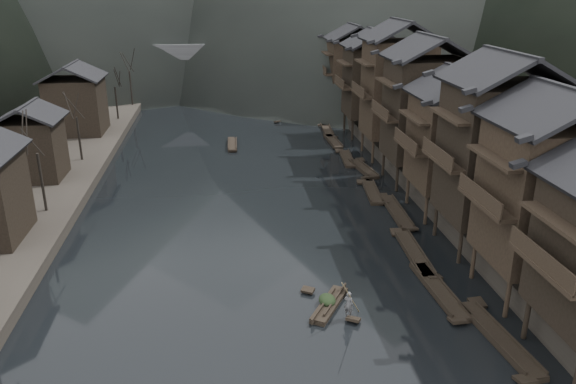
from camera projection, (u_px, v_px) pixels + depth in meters
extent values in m
plane|color=black|center=(267.00, 302.00, 35.59)|extent=(300.00, 300.00, 0.00)
cube|color=#2D2823|center=(498.00, 124.00, 76.38)|extent=(40.00, 200.00, 1.80)
cylinder|color=black|center=(527.00, 318.00, 31.52)|extent=(0.30, 0.30, 2.90)
cylinder|color=black|center=(572.00, 315.00, 31.83)|extent=(0.30, 0.30, 2.90)
cube|color=black|center=(548.00, 268.00, 27.59)|extent=(1.20, 5.70, 0.25)
cylinder|color=black|center=(508.00, 298.00, 33.56)|extent=(0.30, 0.30, 2.90)
cylinder|color=black|center=(473.00, 261.00, 38.02)|extent=(0.30, 0.30, 2.90)
cylinder|color=black|center=(551.00, 295.00, 33.87)|extent=(0.30, 0.30, 2.90)
cylinder|color=black|center=(512.00, 259.00, 38.33)|extent=(0.30, 0.30, 2.90)
cube|color=black|center=(549.00, 194.00, 34.16)|extent=(7.00, 6.00, 8.67)
cube|color=black|center=(486.00, 203.00, 33.86)|extent=(1.20, 5.70, 0.25)
cylinder|color=black|center=(460.00, 247.00, 40.07)|extent=(0.30, 0.30, 2.90)
cylinder|color=black|center=(436.00, 220.00, 44.53)|extent=(0.30, 0.30, 2.90)
cylinder|color=black|center=(497.00, 245.00, 40.38)|extent=(0.30, 0.30, 2.90)
cylinder|color=black|center=(469.00, 218.00, 44.84)|extent=(0.30, 0.30, 2.90)
cube|color=black|center=(497.00, 152.00, 40.46)|extent=(7.00, 6.00, 9.84)
cube|color=black|center=(443.00, 161.00, 40.19)|extent=(1.20, 5.70, 0.25)
cylinder|color=black|center=(426.00, 210.00, 46.57)|extent=(0.30, 0.30, 2.90)
cylinder|color=black|center=(408.00, 190.00, 51.04)|extent=(0.30, 0.30, 2.90)
cylinder|color=black|center=(458.00, 208.00, 46.88)|extent=(0.30, 0.30, 2.90)
cylinder|color=black|center=(437.00, 188.00, 51.34)|extent=(0.30, 0.30, 2.90)
cube|color=black|center=(457.00, 141.00, 47.35)|extent=(7.00, 6.00, 7.66)
cube|color=black|center=(411.00, 147.00, 47.04)|extent=(1.20, 5.70, 0.25)
cylinder|color=black|center=(397.00, 178.00, 54.01)|extent=(0.30, 0.30, 2.90)
cylinder|color=black|center=(383.00, 163.00, 58.47)|extent=(0.30, 0.30, 2.90)
cylinder|color=black|center=(425.00, 177.00, 54.32)|extent=(0.30, 0.30, 2.90)
cylinder|color=black|center=(409.00, 162.00, 58.78)|extent=(0.30, 0.30, 2.90)
cube|color=black|center=(425.00, 109.00, 54.44)|extent=(7.00, 6.00, 9.65)
cube|color=black|center=(385.00, 115.00, 54.16)|extent=(1.20, 5.70, 0.25)
cylinder|color=black|center=(373.00, 152.00, 62.38)|extent=(0.30, 0.30, 2.90)
cylinder|color=black|center=(362.00, 141.00, 66.84)|extent=(0.30, 0.30, 2.90)
cylinder|color=black|center=(397.00, 151.00, 62.68)|extent=(0.30, 0.30, 2.90)
cylinder|color=black|center=(385.00, 140.00, 67.15)|extent=(0.30, 0.30, 2.90)
cube|color=black|center=(397.00, 89.00, 62.66)|extent=(7.00, 6.00, 10.48)
cube|color=black|center=(362.00, 94.00, 62.39)|extent=(1.20, 5.70, 0.25)
cylinder|color=black|center=(352.00, 130.00, 71.67)|extent=(0.30, 0.30, 2.90)
cylinder|color=black|center=(344.00, 121.00, 76.13)|extent=(0.30, 0.30, 2.90)
cylinder|color=black|center=(373.00, 129.00, 71.98)|extent=(0.30, 0.30, 2.90)
cylinder|color=black|center=(364.00, 121.00, 76.44)|extent=(0.30, 0.30, 2.90)
cube|color=black|center=(374.00, 82.00, 72.26)|extent=(7.00, 6.00, 8.74)
cube|color=black|center=(343.00, 86.00, 71.96)|extent=(1.20, 5.70, 0.25)
cylinder|color=black|center=(334.00, 110.00, 82.82)|extent=(0.30, 0.30, 2.90)
cylinder|color=black|center=(328.00, 103.00, 87.28)|extent=(0.30, 0.30, 2.90)
cylinder|color=black|center=(352.00, 109.00, 83.13)|extent=(0.30, 0.30, 2.90)
cylinder|color=black|center=(345.00, 103.00, 87.59)|extent=(0.30, 0.30, 2.90)
cube|color=black|center=(352.00, 69.00, 83.45)|extent=(7.00, 6.00, 8.51)
cube|color=black|center=(326.00, 72.00, 83.15)|extent=(1.20, 5.70, 0.25)
cube|color=black|center=(34.00, 147.00, 54.15)|extent=(5.00, 5.00, 5.80)
cube|color=black|center=(76.00, 104.00, 70.70)|extent=(6.50, 6.50, 6.80)
cylinder|color=black|center=(46.00, 179.00, 46.43)|extent=(0.24, 0.24, 5.01)
cylinder|color=black|center=(85.00, 136.00, 60.03)|extent=(0.24, 0.24, 4.69)
cylinder|color=black|center=(115.00, 101.00, 78.21)|extent=(0.24, 0.24, 4.44)
cylinder|color=black|center=(125.00, 87.00, 86.87)|extent=(0.24, 0.24, 5.22)
cube|color=black|center=(498.00, 338.00, 31.70)|extent=(1.85, 7.60, 0.30)
cube|color=black|center=(499.00, 335.00, 31.64)|extent=(1.89, 7.46, 0.10)
cube|color=black|center=(477.00, 302.00, 35.04)|extent=(1.02, 1.01, 0.36)
cube|color=black|center=(525.00, 378.00, 28.27)|extent=(1.02, 1.01, 0.36)
cube|color=black|center=(438.00, 290.00, 36.62)|extent=(1.45, 7.42, 0.30)
cube|color=black|center=(438.00, 288.00, 36.55)|extent=(1.50, 7.28, 0.10)
cube|color=black|center=(422.00, 263.00, 39.88)|extent=(0.98, 0.95, 0.36)
cube|color=black|center=(457.00, 319.00, 33.26)|extent=(0.98, 0.95, 0.36)
cube|color=black|center=(414.00, 253.00, 41.58)|extent=(1.48, 7.70, 0.30)
cube|color=black|center=(414.00, 251.00, 41.52)|extent=(1.52, 7.55, 0.10)
cube|color=black|center=(397.00, 231.00, 44.92)|extent=(0.98, 0.98, 0.37)
cube|color=black|center=(434.00, 276.00, 38.14)|extent=(0.98, 0.98, 0.37)
cube|color=black|center=(396.00, 212.00, 49.08)|extent=(1.40, 7.70, 0.30)
cube|color=black|center=(396.00, 210.00, 49.02)|extent=(1.45, 7.55, 0.10)
cube|color=black|center=(383.00, 196.00, 52.43)|extent=(0.97, 0.97, 0.37)
cube|color=black|center=(412.00, 228.00, 45.63)|extent=(0.97, 0.97, 0.37)
cube|color=black|center=(372.00, 192.00, 53.62)|extent=(1.73, 6.10, 0.30)
cube|color=black|center=(372.00, 191.00, 53.56)|extent=(1.77, 5.99, 0.10)
cube|color=black|center=(362.00, 181.00, 56.21)|extent=(1.01, 0.84, 0.33)
cube|color=black|center=(383.00, 202.00, 50.93)|extent=(1.01, 0.84, 0.33)
cube|color=black|center=(363.00, 169.00, 60.36)|extent=(1.96, 6.43, 0.30)
cube|color=black|center=(363.00, 167.00, 60.29)|extent=(2.00, 6.31, 0.10)
cube|color=black|center=(360.00, 159.00, 63.15)|extent=(1.03, 0.90, 0.33)
cube|color=black|center=(366.00, 177.00, 57.46)|extent=(1.03, 0.90, 0.33)
cube|color=black|center=(347.00, 159.00, 63.85)|extent=(1.60, 6.26, 0.30)
cube|color=black|center=(347.00, 157.00, 63.78)|extent=(1.65, 6.14, 0.10)
cube|color=black|center=(339.00, 150.00, 66.52)|extent=(0.99, 0.84, 0.33)
cube|color=black|center=(355.00, 165.00, 61.07)|extent=(0.99, 0.84, 0.33)
cube|color=black|center=(333.00, 141.00, 70.76)|extent=(1.34, 6.38, 0.30)
cube|color=black|center=(333.00, 140.00, 70.70)|extent=(1.39, 6.26, 0.10)
cube|color=black|center=(329.00, 134.00, 73.55)|extent=(0.96, 0.82, 0.33)
cube|color=black|center=(337.00, 147.00, 67.87)|extent=(0.96, 0.82, 0.33)
cube|color=black|center=(327.00, 131.00, 75.79)|extent=(1.62, 7.19, 0.30)
cube|color=black|center=(327.00, 130.00, 75.72)|extent=(1.67, 7.05, 0.10)
cube|color=black|center=(321.00, 124.00, 78.88)|extent=(1.00, 0.94, 0.35)
cube|color=black|center=(334.00, 136.00, 72.59)|extent=(1.00, 0.94, 0.35)
cube|color=black|center=(321.00, 121.00, 81.16)|extent=(1.24, 6.53, 0.30)
cube|color=black|center=(321.00, 120.00, 81.10)|extent=(1.29, 6.40, 0.10)
cube|color=black|center=(317.00, 115.00, 84.02)|extent=(0.95, 0.82, 0.34)
cube|color=black|center=(324.00, 125.00, 78.20)|extent=(0.95, 0.82, 0.34)
cube|color=black|center=(232.00, 145.00, 69.31)|extent=(1.17, 5.57, 0.30)
cube|color=black|center=(232.00, 143.00, 69.25)|extent=(1.21, 5.46, 0.10)
cube|color=black|center=(231.00, 138.00, 71.72)|extent=(0.87, 0.71, 0.31)
cube|color=black|center=(234.00, 150.00, 66.80)|extent=(0.87, 0.71, 0.31)
cube|color=black|center=(285.00, 119.00, 82.63)|extent=(3.57, 4.81, 0.30)
cube|color=black|center=(285.00, 117.00, 82.57)|extent=(3.55, 4.75, 0.10)
cube|color=black|center=(292.00, 114.00, 84.63)|extent=(1.06, 0.99, 0.30)
cube|color=black|center=(277.00, 121.00, 80.53)|extent=(1.06, 0.99, 0.30)
cube|color=#4C4C4F|center=(232.00, 53.00, 99.97)|extent=(40.00, 6.00, 1.60)
cube|color=#4C4C4F|center=(232.00, 47.00, 97.01)|extent=(40.00, 0.50, 1.00)
cube|color=#4C4C4F|center=(231.00, 44.00, 102.03)|extent=(40.00, 0.50, 1.00)
cube|color=#4C4C4F|center=(154.00, 77.00, 99.81)|extent=(3.20, 6.00, 6.40)
cube|color=#4C4C4F|center=(208.00, 76.00, 100.88)|extent=(3.20, 6.00, 6.40)
cube|color=#4C4C4F|center=(258.00, 75.00, 101.89)|extent=(3.20, 6.00, 6.40)
cube|color=#4C4C4F|center=(309.00, 74.00, 102.95)|extent=(3.20, 6.00, 6.40)
cube|color=black|center=(329.00, 305.00, 34.97)|extent=(3.08, 4.29, 0.30)
cube|color=black|center=(330.00, 302.00, 34.91)|extent=(3.08, 4.24, 0.10)
cube|color=black|center=(308.00, 289.00, 36.50)|extent=(0.99, 0.90, 0.29)
cube|color=black|center=(353.00, 318.00, 33.35)|extent=(0.99, 0.90, 0.29)
ellipsoid|color=black|center=(327.00, 295.00, 34.93)|extent=(1.06, 1.38, 0.63)
imported|color=#5B5B5D|center=(349.00, 301.00, 33.33)|extent=(0.72, 0.70, 1.67)
cylinder|color=#8C7A51|center=(354.00, 261.00, 32.42)|extent=(1.87, 2.12, 3.65)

